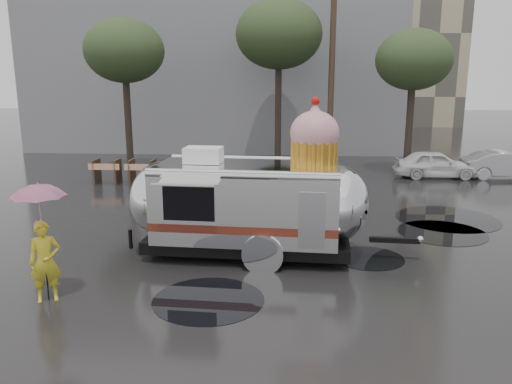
{
  "coord_description": "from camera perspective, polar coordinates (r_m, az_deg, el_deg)",
  "views": [
    {
      "loc": [
        0.42,
        -10.13,
        4.33
      ],
      "look_at": [
        -0.3,
        1.76,
        1.59
      ],
      "focal_mm": 35.0,
      "sensor_mm": 36.0,
      "label": 1
    }
  ],
  "objects": [
    {
      "name": "ground",
      "position": [
        11.03,
        1.03,
        -10.17
      ],
      "size": [
        120.0,
        120.0,
        0.0
      ],
      "primitive_type": "plane",
      "color": "black",
      "rests_on": "ground"
    },
    {
      "name": "puddles",
      "position": [
        14.77,
        12.1,
        -4.37
      ],
      "size": [
        9.29,
        9.34,
        0.01
      ],
      "color": "black",
      "rests_on": "ground"
    },
    {
      "name": "grey_building",
      "position": [
        34.49,
        -4.07,
        16.54
      ],
      "size": [
        22.0,
        12.0,
        13.0
      ],
      "primitive_type": "cube",
      "color": "slate",
      "rests_on": "ground"
    },
    {
      "name": "utility_pole",
      "position": [
        24.22,
        8.64,
        13.51
      ],
      "size": [
        1.6,
        0.28,
        9.0
      ],
      "color": "#473323",
      "rests_on": "ground"
    },
    {
      "name": "tree_left",
      "position": [
        24.32,
        -14.83,
        15.27
      ],
      "size": [
        3.64,
        3.64,
        6.95
      ],
      "color": "#382D26",
      "rests_on": "ground"
    },
    {
      "name": "tree_mid",
      "position": [
        25.22,
        2.63,
        17.52
      ],
      "size": [
        4.2,
        4.2,
        8.03
      ],
      "color": "#382D26",
      "rests_on": "ground"
    },
    {
      "name": "tree_right",
      "position": [
        23.81,
        17.58,
        14.13
      ],
      "size": [
        3.36,
        3.36,
        6.42
      ],
      "color": "#382D26",
      "rests_on": "ground"
    },
    {
      "name": "barricade_row",
      "position": [
        21.31,
        -12.87,
        2.34
      ],
      "size": [
        4.3,
        0.8,
        1.0
      ],
      "color": "#473323",
      "rests_on": "ground"
    },
    {
      "name": "airstream_trailer",
      "position": [
        12.26,
        -0.51,
        -0.9
      ],
      "size": [
        7.38,
        2.94,
        3.98
      ],
      "rotation": [
        0.0,
        0.0,
        -0.07
      ],
      "color": "silver",
      "rests_on": "ground"
    },
    {
      "name": "person_left",
      "position": [
        10.69,
        -22.96,
        -7.32
      ],
      "size": [
        0.7,
        0.61,
        1.63
      ],
      "primitive_type": "imported",
      "rotation": [
        0.0,
        0.0,
        0.45
      ],
      "color": "gold",
      "rests_on": "ground"
    },
    {
      "name": "umbrella_pink",
      "position": [
        10.37,
        -23.52,
        -1.28
      ],
      "size": [
        1.25,
        1.25,
        2.4
      ],
      "color": "pink",
      "rests_on": "ground"
    }
  ]
}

